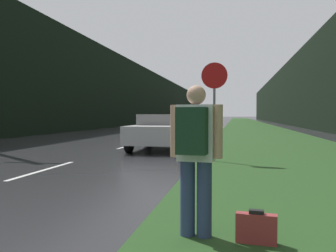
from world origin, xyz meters
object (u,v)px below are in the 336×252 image
object	(u,v)px
stop_sign	(214,99)
car_oncoming	(195,119)
hitchhiker_with_backpack	(195,151)
car_passing_far	(206,121)
suitcase	(256,229)
car_passing_near	(162,131)
delivery_truck	(208,112)

from	to	relation	value
stop_sign	car_oncoming	bearing A→B (deg)	96.96
hitchhiker_with_backpack	car_passing_far	world-z (taller)	hitchhiker_with_backpack
suitcase	car_passing_near	world-z (taller)	car_passing_near
stop_sign	hitchhiker_with_backpack	xyz separation A→B (m)	(0.17, -6.47, -0.83)
suitcase	car_oncoming	distance (m)	53.94
hitchhiker_with_backpack	car_passing_far	xyz separation A→B (m)	(-2.44, 32.29, -0.25)
stop_sign	car_oncoming	distance (m)	47.36
delivery_truck	car_passing_far	bearing A→B (deg)	-85.88
hitchhiker_with_backpack	suitcase	bearing A→B (deg)	0.29
car_oncoming	car_passing_near	bearing A→B (deg)	-85.44
stop_sign	hitchhiker_with_backpack	size ratio (longest dim) A/B	1.71
hitchhiker_with_backpack	car_passing_near	bearing A→B (deg)	110.05
car_oncoming	car_passing_far	bearing A→B (deg)	-80.69
car_passing_near	car_oncoming	distance (m)	43.68
car_passing_near	car_oncoming	world-z (taller)	car_oncoming
delivery_truck	suitcase	bearing A→B (deg)	-85.35
car_passing_far	car_oncoming	size ratio (longest dim) A/B	0.99
car_passing_far	delivery_truck	xyz separation A→B (m)	(-3.47, 48.23, 1.23)
stop_sign	car_passing_near	xyz separation A→B (m)	(-2.27, 3.46, -1.08)
stop_sign	delivery_truck	size ratio (longest dim) A/B	0.37
suitcase	delivery_truck	bearing A→B (deg)	100.90
hitchhiker_with_backpack	delivery_truck	size ratio (longest dim) A/B	0.22
car_passing_far	hitchhiker_with_backpack	bearing A→B (deg)	94.32
hitchhiker_with_backpack	car_passing_far	size ratio (longest dim) A/B	0.36
delivery_truck	hitchhiker_with_backpack	bearing A→B (deg)	-85.80
car_passing_near	delivery_truck	world-z (taller)	delivery_truck
stop_sign	car_passing_near	world-z (taller)	stop_sign
car_oncoming	delivery_truck	bearing A→B (deg)	90.00
car_passing_near	car_passing_far	distance (m)	22.36
stop_sign	suitcase	bearing A→B (deg)	-82.89
stop_sign	car_oncoming	xyz separation A→B (m)	(-5.74, 47.00, -1.07)
stop_sign	car_passing_far	xyz separation A→B (m)	(-2.27, 25.82, -1.08)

